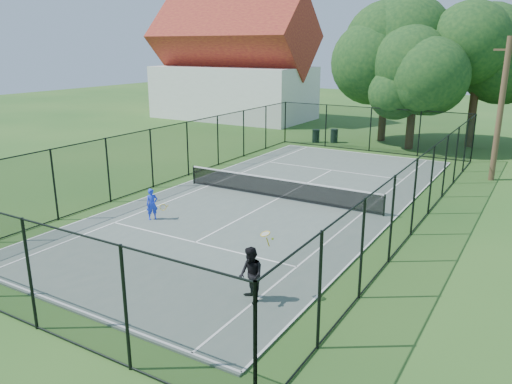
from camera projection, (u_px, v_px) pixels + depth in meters
The scene contains 13 objects.
ground at pixel (279, 199), 23.44m from camera, with size 120.00×120.00×0.00m, color #23521C.
tennis_court at pixel (279, 199), 23.43m from camera, with size 11.00×24.00×0.06m, color #516058.
tennis_net at pixel (279, 188), 23.27m from camera, with size 10.08×0.08×0.95m.
fence at pixel (279, 168), 23.01m from camera, with size 13.10×26.10×3.00m.
tree_near_left at pixel (387, 60), 36.33m from camera, with size 7.44×7.44×9.70m.
tree_near_mid at pixel (414, 84), 33.74m from camera, with size 5.51×5.51×7.20m.
tree_near_right at pixel (478, 64), 34.14m from camera, with size 6.58×6.58×9.08m.
building at pixel (233, 67), 48.53m from camera, with size 15.30×8.15×11.87m.
trash_bin_left at pixel (316, 136), 37.16m from camera, with size 0.58×0.58×0.96m.
trash_bin_right at pixel (334, 136), 37.04m from camera, with size 0.58×0.58×1.02m.
utility_pole at pixel (501, 110), 25.79m from camera, with size 1.40×0.30×7.42m.
player_blue at pixel (152, 204), 20.41m from camera, with size 0.85×0.56×1.30m.
player_black at pixel (251, 275), 13.76m from camera, with size 0.98×0.96×2.02m.
Camera 1 is at (10.56, -19.77, 6.94)m, focal length 35.00 mm.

